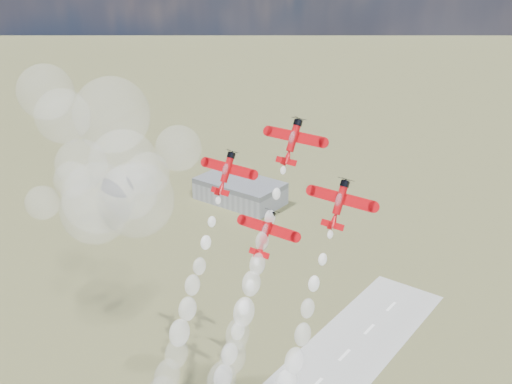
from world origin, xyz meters
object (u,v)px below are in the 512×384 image
Objects in this scene: plane_right at (339,203)px; plane_slot at (266,232)px; plane_lead at (293,140)px; plane_left at (226,172)px; hangar at (240,191)px.

plane_slot is at bearing -161.73° from plane_right.
plane_right is at bearing -18.27° from plane_lead.
plane_lead is 1.00× the size of plane_left.
plane_left reaches higher than plane_slot.
plane_left is at bearing -52.34° from hangar.
plane_lead is 17.01m from plane_right.
plane_right is 1.00× the size of plane_slot.
plane_right is (13.94, -4.60, -8.60)m from plane_lead.
plane_lead reaches higher than plane_slot.
plane_left is (124.51, -161.35, 88.31)m from hangar.
hangar is 238.86m from plane_right.
hangar is at bearing 131.45° from plane_lead.
plane_lead is 19.51m from plane_slot.
plane_slot is (0.00, -9.20, -17.21)m from plane_lead.
plane_left and plane_right have the same top height.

